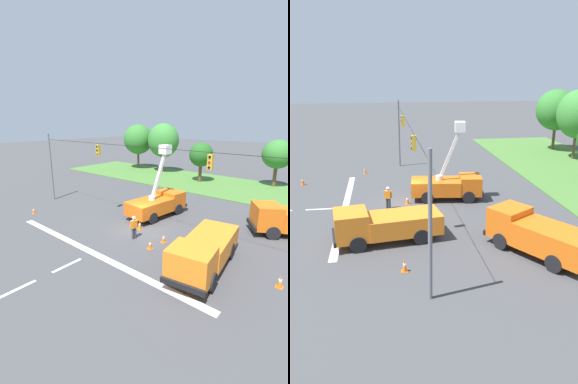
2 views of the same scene
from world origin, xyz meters
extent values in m
plane|color=#424244|center=(0.00, 0.00, 0.00)|extent=(200.00, 200.00, 0.00)
cube|color=silver|center=(0.00, -5.00, 0.00)|extent=(17.60, 0.50, 0.01)
cube|color=silver|center=(0.00, -7.00, 0.00)|extent=(0.20, 2.00, 0.01)
cylinder|color=slate|center=(-13.00, 0.00, 3.60)|extent=(0.20, 0.20, 7.20)
cylinder|color=slate|center=(13.00, 0.00, 3.60)|extent=(0.20, 0.20, 7.20)
cylinder|color=black|center=(0.00, 0.00, 6.60)|extent=(26.00, 0.03, 0.03)
cylinder|color=black|center=(-4.98, 0.00, 6.55)|extent=(0.02, 0.02, 0.10)
cube|color=gold|center=(-4.98, 0.00, 6.02)|extent=(0.32, 0.28, 0.96)
cylinder|color=black|center=(-4.98, -0.16, 6.34)|extent=(0.16, 0.05, 0.16)
cylinder|color=black|center=(-4.98, -0.16, 6.02)|extent=(0.16, 0.05, 0.16)
cylinder|color=red|center=(-4.98, -0.16, 5.70)|extent=(0.16, 0.05, 0.16)
cylinder|color=black|center=(5.51, 0.00, 6.55)|extent=(0.02, 0.02, 0.10)
cube|color=gold|center=(5.51, 0.00, 6.02)|extent=(0.32, 0.28, 0.96)
cylinder|color=black|center=(5.51, -0.16, 6.34)|extent=(0.16, 0.05, 0.16)
cylinder|color=red|center=(5.51, -0.16, 6.02)|extent=(0.16, 0.05, 0.16)
cylinder|color=black|center=(5.51, -0.16, 5.70)|extent=(0.16, 0.05, 0.16)
cylinder|color=brown|center=(-18.77, 20.85, 1.55)|extent=(0.38, 0.38, 3.10)
ellipsoid|color=#33752D|center=(-18.77, 20.85, 5.32)|extent=(5.22, 5.26, 5.26)
cylinder|color=brown|center=(-13.17, 20.82, 1.53)|extent=(0.33, 0.33, 3.07)
ellipsoid|color=#387F33|center=(-13.17, 20.82, 5.38)|extent=(5.45, 4.65, 5.58)
cube|color=orange|center=(-1.13, 2.34, 1.09)|extent=(2.84, 4.25, 1.18)
cube|color=orange|center=(-0.80, 5.18, 1.25)|extent=(2.49, 1.97, 1.51)
cube|color=#1E2838|center=(-0.74, 5.78, 1.52)|extent=(2.04, 0.33, 0.68)
cube|color=black|center=(-0.70, 6.11, 0.65)|extent=(2.40, 0.44, 0.30)
cylinder|color=black|center=(-1.93, 5.08, 0.50)|extent=(0.39, 1.03, 1.00)
cylinder|color=black|center=(0.26, 4.83, 0.50)|extent=(0.39, 1.03, 1.00)
cylinder|color=black|center=(-2.31, 1.76, 0.50)|extent=(0.39, 1.03, 1.00)
cylinder|color=black|center=(-0.12, 1.50, 0.50)|extent=(0.39, 1.03, 1.00)
cylinder|color=silver|center=(-1.10, 2.62, 1.86)|extent=(0.60, 0.60, 0.36)
cube|color=white|center=(-1.01, 3.43, 3.73)|extent=(0.45, 1.86, 4.18)
cube|color=white|center=(-0.91, 4.24, 6.02)|extent=(0.99, 0.90, 0.80)
cube|color=orange|center=(10.31, 7.30, 1.22)|extent=(4.90, 4.31, 1.44)
cube|color=orange|center=(7.71, 5.62, 1.42)|extent=(2.78, 2.89, 1.85)
cube|color=#1E2838|center=(7.17, 5.27, 1.75)|extent=(1.16, 1.72, 0.83)
cube|color=black|center=(6.87, 5.07, 0.65)|extent=(1.40, 2.04, 0.30)
cylinder|color=black|center=(8.51, 4.85, 0.50)|extent=(0.99, 0.78, 1.00)
cylinder|color=black|center=(7.34, 6.66, 0.50)|extent=(0.99, 0.78, 1.00)
cylinder|color=black|center=(11.54, 6.82, 0.50)|extent=(0.99, 0.78, 1.00)
cylinder|color=black|center=(10.38, 8.63, 0.50)|extent=(0.99, 0.78, 1.00)
cube|color=orange|center=(6.25, -0.77, 1.11)|extent=(3.03, 4.88, 1.22)
cube|color=orange|center=(6.73, -4.01, 1.35)|extent=(2.55, 2.28, 1.70)
cube|color=#1E2838|center=(6.83, -4.69, 1.65)|extent=(2.01, 0.40, 0.76)
cube|color=black|center=(6.89, -5.06, 0.65)|extent=(2.37, 0.51, 0.30)
cylinder|color=black|center=(7.77, -3.59, 0.50)|extent=(0.42, 1.03, 1.00)
cylinder|color=black|center=(5.61, -3.91, 0.50)|extent=(0.42, 1.03, 1.00)
cylinder|color=black|center=(7.21, 0.20, 0.50)|extent=(0.42, 1.03, 1.00)
cylinder|color=black|center=(5.04, -0.13, 0.50)|extent=(0.42, 1.03, 1.00)
cylinder|color=#383842|center=(0.64, -1.54, 0.42)|extent=(0.18, 0.18, 0.85)
cylinder|color=#383842|center=(0.57, -1.73, 0.42)|extent=(0.18, 0.18, 0.85)
cube|color=orange|center=(0.60, -1.64, 1.15)|extent=(0.35, 0.46, 0.60)
cube|color=silver|center=(0.60, -1.64, 1.15)|extent=(0.21, 0.42, 0.62)
cylinder|color=orange|center=(0.69, -1.38, 1.18)|extent=(0.11, 0.11, 0.55)
cylinder|color=orange|center=(0.52, -1.90, 1.18)|extent=(0.11, 0.11, 0.55)
sphere|color=tan|center=(0.60, -1.64, 1.58)|extent=(0.22, 0.22, 0.22)
sphere|color=white|center=(0.60, -1.64, 1.64)|extent=(0.26, 0.26, 0.26)
cube|color=orange|center=(2.51, -2.11, 0.01)|extent=(0.36, 0.36, 0.03)
cone|color=orange|center=(2.51, -2.11, 0.34)|extent=(0.25, 0.25, 0.62)
cylinder|color=white|center=(2.51, -2.11, 0.37)|extent=(0.15, 0.15, 0.11)
cube|color=orange|center=(-10.23, -3.78, 0.01)|extent=(0.36, 0.36, 0.03)
cone|color=orange|center=(-10.23, -3.78, 0.34)|extent=(0.25, 0.25, 0.62)
cylinder|color=white|center=(-10.23, -3.78, 0.37)|extent=(0.15, 0.15, 0.11)
cube|color=orange|center=(2.66, -0.75, 0.01)|extent=(0.36, 0.36, 0.03)
cone|color=orange|center=(2.66, -0.75, 0.35)|extent=(0.26, 0.26, 0.65)
cylinder|color=white|center=(2.66, -0.75, 0.38)|extent=(0.16, 0.16, 0.12)
cube|color=orange|center=(-0.19, -0.09, 0.01)|extent=(0.36, 0.36, 0.03)
cone|color=orange|center=(-0.19, -0.09, 0.39)|extent=(0.29, 0.29, 0.71)
cylinder|color=white|center=(-0.19, -0.09, 0.42)|extent=(0.18, 0.18, 0.13)
cube|color=orange|center=(-6.82, -9.41, 0.01)|extent=(0.36, 0.36, 0.03)
cone|color=orange|center=(-6.82, -9.41, 0.41)|extent=(0.31, 0.31, 0.76)
cylinder|color=white|center=(-6.82, -9.41, 0.45)|extent=(0.19, 0.19, 0.14)
cube|color=orange|center=(10.37, -1.04, 0.01)|extent=(0.36, 0.36, 0.03)
cone|color=orange|center=(10.37, -1.04, 0.37)|extent=(0.27, 0.27, 0.68)
cylinder|color=white|center=(10.37, -1.04, 0.41)|extent=(0.17, 0.17, 0.12)
camera|label=1|loc=(12.45, -14.53, 8.39)|focal=24.00mm
camera|label=2|loc=(28.13, -1.99, 10.28)|focal=35.00mm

